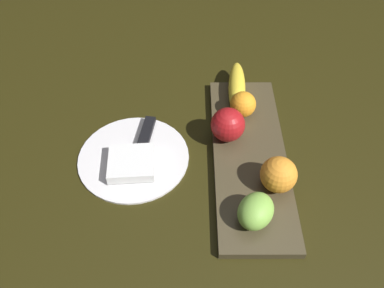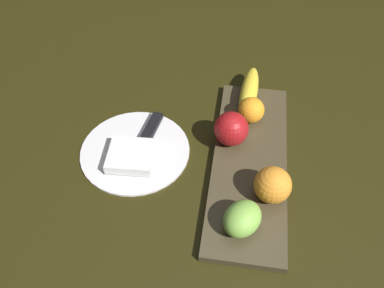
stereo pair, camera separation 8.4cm
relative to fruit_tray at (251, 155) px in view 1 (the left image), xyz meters
The scene contains 10 objects.
ground_plane 0.03m from the fruit_tray, behind, with size 2.40×2.40×0.00m, color black.
fruit_tray is the anchor object (origin of this frame).
apple 0.08m from the fruit_tray, 134.37° to the right, with size 0.08×0.08×0.08m, color #AA1619.
banana 0.20m from the fruit_tray, behind, with size 0.19×0.04×0.04m, color yellow.
orange_near_apple 0.13m from the fruit_tray, behind, with size 0.06×0.06×0.06m, color orange.
orange_near_banana 0.11m from the fruit_tray, 25.64° to the left, with size 0.07×0.07×0.07m, color orange.
grape_bunch 0.17m from the fruit_tray, ahead, with size 0.08×0.06×0.06m, color #86C14A.
dinner_plate 0.26m from the fruit_tray, 90.00° to the right, with size 0.24×0.24×0.01m, color white.
folded_napkin 0.26m from the fruit_tray, 83.25° to the right, with size 0.09×0.10×0.02m, color white.
knife 0.24m from the fruit_tray, 101.85° to the right, with size 0.18×0.05×0.01m.
Camera 1 is at (0.59, -0.13, 0.68)m, focal length 37.16 mm.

